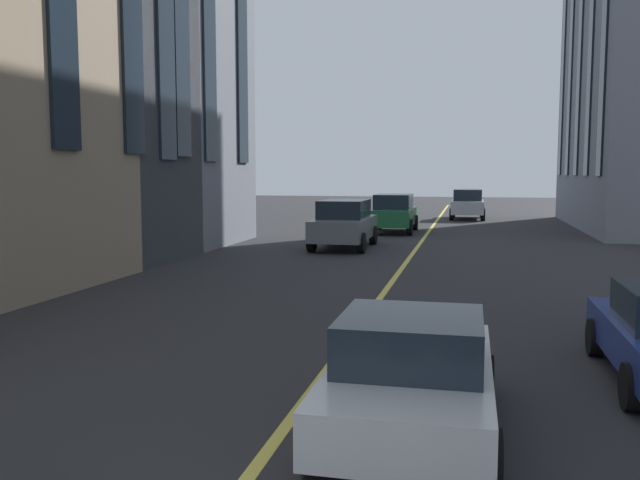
# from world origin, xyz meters

# --- Properties ---
(lane_centre_line) EXTENTS (80.00, 0.16, 0.01)m
(lane_centre_line) POSITION_xyz_m (20.00, 0.00, 0.00)
(lane_centre_line) COLOR #D8C64C
(lane_centre_line) RESTS_ON ground_plane
(car_grey_trailing) EXTENTS (4.70, 2.14, 1.88)m
(car_grey_trailing) POSITION_xyz_m (23.90, 2.79, 0.97)
(car_grey_trailing) COLOR slate
(car_grey_trailing) RESTS_ON ground_plane
(car_green_far) EXTENTS (4.70, 2.14, 1.88)m
(car_green_far) POSITION_xyz_m (31.26, 1.70, 0.97)
(car_green_far) COLOR #1E6038
(car_green_far) RESTS_ON ground_plane
(car_silver_parked_a) EXTENTS (4.70, 2.14, 1.88)m
(car_silver_parked_a) POSITION_xyz_m (41.68, -1.81, 0.97)
(car_silver_parked_a) COLOR #B7BABF
(car_silver_parked_a) RESTS_ON ground_plane
(car_silver_mid) EXTENTS (3.90, 1.89, 1.40)m
(car_silver_mid) POSITION_xyz_m (5.65, -1.45, 0.70)
(car_silver_mid) COLOR #B7BABF
(car_silver_mid) RESTS_ON ground_plane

